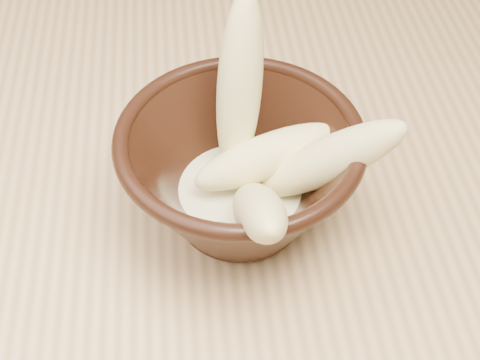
# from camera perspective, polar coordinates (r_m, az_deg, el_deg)

# --- Properties ---
(table) EXTENTS (1.20, 0.80, 0.75)m
(table) POSITION_cam_1_polar(r_m,az_deg,el_deg) (0.69, 3.61, 2.30)
(table) COLOR #DBAB78
(table) RESTS_ON ground
(bowl) EXTENTS (0.18, 0.18, 0.10)m
(bowl) POSITION_cam_1_polar(r_m,az_deg,el_deg) (0.48, 0.00, 0.66)
(bowl) COLOR black
(bowl) RESTS_ON table
(milk_puddle) EXTENTS (0.10, 0.10, 0.01)m
(milk_puddle) POSITION_cam_1_polar(r_m,az_deg,el_deg) (0.50, 0.00, -1.18)
(milk_puddle) COLOR beige
(milk_puddle) RESTS_ON bowl
(banana_upright) EXTENTS (0.06, 0.08, 0.14)m
(banana_upright) POSITION_cam_1_polar(r_m,az_deg,el_deg) (0.48, -0.04, 7.94)
(banana_upright) COLOR #EFD98D
(banana_upright) RESTS_ON bowl
(banana_right) EXTENTS (0.12, 0.07, 0.11)m
(banana_right) POSITION_cam_1_polar(r_m,az_deg,el_deg) (0.47, 7.55, 1.68)
(banana_right) COLOR #EFD98D
(banana_right) RESTS_ON bowl
(banana_across) EXTENTS (0.12, 0.06, 0.05)m
(banana_across) POSITION_cam_1_polar(r_m,az_deg,el_deg) (0.49, 2.21, 2.00)
(banana_across) COLOR #EFD98D
(banana_across) RESTS_ON bowl
(banana_front) EXTENTS (0.03, 0.12, 0.11)m
(banana_front) POSITION_cam_1_polar(r_m,az_deg,el_deg) (0.43, 1.61, -2.68)
(banana_front) COLOR #EFD98D
(banana_front) RESTS_ON bowl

